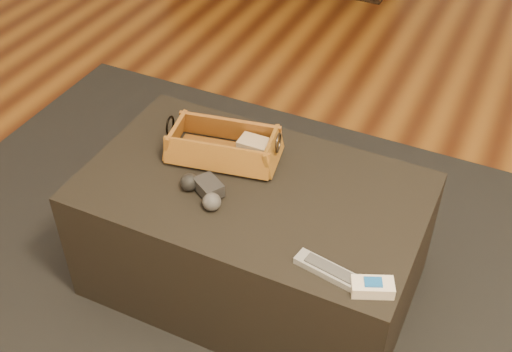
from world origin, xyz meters
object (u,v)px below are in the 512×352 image
at_px(ottoman, 253,236).
at_px(game_controller, 204,190).
at_px(wicker_basket, 224,147).
at_px(silver_remote, 332,272).
at_px(tv_remote, 217,153).
at_px(cream_gadget, 372,287).

bearing_deg(ottoman, game_controller, -135.42).
bearing_deg(wicker_basket, ottoman, -31.04).
distance_m(ottoman, silver_remote, 0.45).
distance_m(tv_remote, cream_gadget, 0.65).
relative_size(ottoman, game_controller, 5.99).
relative_size(silver_remote, cream_gadget, 1.79).
height_order(wicker_basket, silver_remote, wicker_basket).
bearing_deg(wicker_basket, silver_remote, -33.26).
relative_size(tv_remote, silver_remote, 0.87).
xyz_separation_m(tv_remote, cream_gadget, (0.58, -0.30, -0.00)).
bearing_deg(silver_remote, ottoman, 145.84).
bearing_deg(wicker_basket, tv_remote, -132.63).
bearing_deg(silver_remote, wicker_basket, 146.74).
bearing_deg(wicker_basket, cream_gadget, -28.66).
bearing_deg(wicker_basket, game_controller, -79.90).
bearing_deg(cream_gadget, silver_remote, 175.95).
height_order(ottoman, silver_remote, silver_remote).
relative_size(tv_remote, game_controller, 1.07).
bearing_deg(cream_gadget, wicker_basket, 151.34).
height_order(silver_remote, cream_gadget, cream_gadget).
xyz_separation_m(wicker_basket, cream_gadget, (0.57, -0.31, -0.02)).
bearing_deg(tv_remote, game_controller, -90.89).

